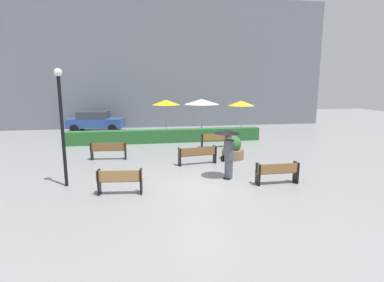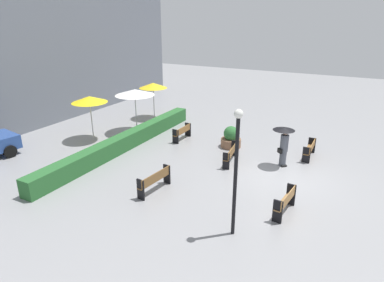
% 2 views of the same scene
% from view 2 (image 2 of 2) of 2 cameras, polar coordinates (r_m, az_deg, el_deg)
% --- Properties ---
extents(ground_plane, '(60.00, 60.00, 0.00)m').
position_cam_2_polar(ground_plane, '(15.63, 15.58, -5.71)').
color(ground_plane, gray).
extents(bench_back_row, '(1.54, 0.40, 0.82)m').
position_cam_2_polar(bench_back_row, '(19.19, -1.66, 1.59)').
color(bench_back_row, olive).
rests_on(bench_back_row, ground).
extents(bench_far_left, '(1.78, 0.52, 0.86)m').
position_cam_2_polar(bench_far_left, '(13.62, -6.36, -6.63)').
color(bench_far_left, brown).
rests_on(bench_far_left, ground).
extents(bench_near_left, '(1.55, 0.49, 0.86)m').
position_cam_2_polar(bench_near_left, '(12.57, 15.75, -9.85)').
color(bench_near_left, '#9E7242').
rests_on(bench_near_left, ground).
extents(bench_mid_center, '(1.87, 0.58, 0.83)m').
position_cam_2_polar(bench_mid_center, '(16.29, 6.73, -2.02)').
color(bench_mid_center, brown).
rests_on(bench_mid_center, ground).
extents(bench_near_right, '(1.64, 0.38, 0.81)m').
position_cam_2_polar(bench_near_right, '(17.76, 19.56, -1.25)').
color(bench_near_right, olive).
rests_on(bench_near_right, ground).
extents(pedestrian_with_umbrella, '(1.01, 1.01, 1.96)m').
position_cam_2_polar(pedestrian_with_umbrella, '(16.11, 15.45, 0.12)').
color(pedestrian_with_umbrella, '#4C515B').
rests_on(pedestrian_with_umbrella, ground).
extents(planter_pot, '(1.09, 1.09, 1.18)m').
position_cam_2_polar(planter_pot, '(18.24, 6.69, 0.48)').
color(planter_pot, brown).
rests_on(planter_pot, ground).
extents(lamp_post, '(0.28, 0.28, 4.23)m').
position_cam_2_polar(lamp_post, '(10.19, 7.57, -3.61)').
color(lamp_post, black).
rests_on(lamp_post, ground).
extents(patio_umbrella_yellow, '(1.99, 1.99, 2.56)m').
position_cam_2_polar(patio_umbrella_yellow, '(19.55, -17.17, 6.82)').
color(patio_umbrella_yellow, silver).
rests_on(patio_umbrella_yellow, ground).
extents(patio_umbrella_white, '(2.35, 2.35, 2.66)m').
position_cam_2_polar(patio_umbrella_white, '(20.29, -9.79, 8.22)').
color(patio_umbrella_white, silver).
rests_on(patio_umbrella_white, ground).
extents(patio_umbrella_yellow_far, '(1.90, 1.90, 2.48)m').
position_cam_2_polar(patio_umbrella_yellow_far, '(23.19, -6.67, 9.42)').
color(patio_umbrella_yellow_far, silver).
rests_on(patio_umbrella_yellow_far, ground).
extents(hedge_strip, '(12.30, 0.70, 0.83)m').
position_cam_2_polar(hedge_strip, '(18.24, -11.39, -0.08)').
color(hedge_strip, '#28602D').
rests_on(hedge_strip, ground).
extents(building_facade, '(28.00, 1.20, 10.74)m').
position_cam_2_polar(building_facade, '(23.25, -26.39, 15.20)').
color(building_facade, slate).
rests_on(building_facade, ground).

